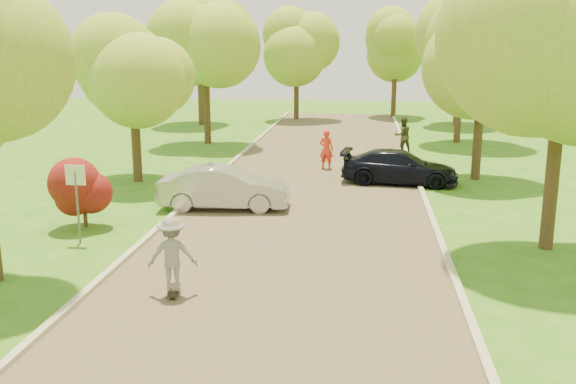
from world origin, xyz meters
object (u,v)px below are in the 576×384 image
at_px(silver_sedan, 224,188).
at_px(dark_sedan, 400,167).
at_px(skateboarder, 172,254).
at_px(person_striped, 326,149).
at_px(longboard, 174,290).
at_px(street_sign, 76,187).
at_px(person_olive, 403,135).

bearing_deg(silver_sedan, dark_sedan, -56.00).
relative_size(skateboarder, person_striped, 0.95).
bearing_deg(longboard, skateboarder, 180.00).
relative_size(street_sign, skateboarder, 1.32).
bearing_deg(person_olive, dark_sedan, 65.20).
bearing_deg(person_striped, silver_sedan, 83.16).
bearing_deg(silver_sedan, person_olive, -32.74).
bearing_deg(street_sign, skateboarder, -42.38).
xyz_separation_m(silver_sedan, dark_sedan, (5.94, 4.65, -0.05)).
bearing_deg(street_sign, person_olive, 58.86).
bearing_deg(person_striped, street_sign, 76.96).
relative_size(longboard, person_striped, 0.51).
bearing_deg(silver_sedan, person_striped, -25.86).
bearing_deg(dark_sedan, person_olive, 2.84).
bearing_deg(silver_sedan, longboard, 179.70).
xyz_separation_m(silver_sedan, skateboarder, (0.49, -7.46, 0.22)).
bearing_deg(person_striped, skateboarder, 95.61).
relative_size(silver_sedan, dark_sedan, 0.95).
bearing_deg(street_sign, dark_sedan, 43.96).
xyz_separation_m(skateboarder, person_olive, (5.95, 19.22, -0.02)).
relative_size(dark_sedan, skateboarder, 2.74).
bearing_deg(skateboarder, silver_sedan, -97.77).
xyz_separation_m(longboard, person_striped, (2.44, 14.76, 0.77)).
xyz_separation_m(longboard, skateboarder, (0.00, 0.00, 0.84)).
relative_size(longboard, person_olive, 0.48).
bearing_deg(person_olive, skateboarder, 52.01).
distance_m(person_striped, person_olive, 5.68).
bearing_deg(silver_sedan, street_sign, 138.53).
relative_size(person_striped, person_olive, 0.95).
distance_m(dark_sedan, skateboarder, 13.28).
distance_m(street_sign, dark_sedan, 12.67).
relative_size(silver_sedan, person_olive, 2.36).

